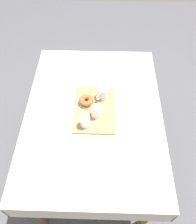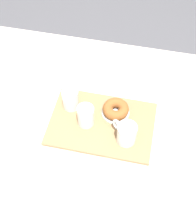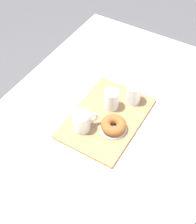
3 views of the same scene
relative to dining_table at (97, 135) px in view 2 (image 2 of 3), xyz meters
name	(u,v)px [view 2 (image 2 of 3)]	position (x,y,z in m)	size (l,w,h in m)	color
ground_plane	(97,192)	(0.00, 0.00, -0.65)	(6.00, 6.00, 0.00)	#47474C
dining_table	(97,135)	(0.00, 0.00, 0.00)	(1.35, 0.97, 0.75)	beige
serving_tray	(102,124)	(-0.02, 0.01, 0.10)	(0.42, 0.29, 0.01)	olive
tea_mug_left	(126,134)	(-0.13, 0.06, 0.15)	(0.10, 0.09, 0.09)	white
water_glass_near	(86,117)	(0.04, 0.02, 0.15)	(0.07, 0.07, 0.09)	white
water_glass_far	(71,100)	(0.12, -0.05, 0.15)	(0.07, 0.07, 0.09)	white
donut_plate_left	(115,113)	(-0.07, -0.05, 0.11)	(0.11, 0.11, 0.01)	silver
sugar_donut_left	(116,109)	(-0.07, -0.05, 0.14)	(0.11, 0.11, 0.04)	brown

